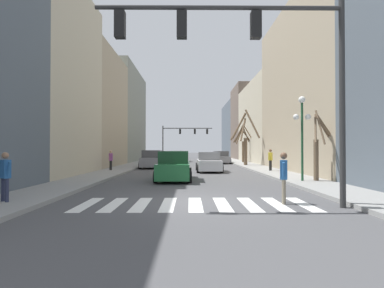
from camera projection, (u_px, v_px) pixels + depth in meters
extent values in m
plane|color=#4C4C4F|center=(195.00, 202.00, 10.39)|extent=(240.00, 240.00, 0.00)
cube|color=gray|center=(19.00, 200.00, 10.34)|extent=(2.46, 90.00, 0.15)
cube|color=gray|center=(369.00, 199.00, 10.45)|extent=(2.46, 90.00, 0.15)
cube|color=#BCB299|center=(37.00, 81.00, 19.83)|extent=(6.00, 9.02, 12.72)
cube|color=tan|center=(86.00, 111.00, 29.43)|extent=(6.00, 10.21, 11.19)
cube|color=gray|center=(117.00, 116.00, 41.71)|extent=(6.00, 14.34, 12.66)
cube|color=tan|center=(325.00, 88.00, 23.20)|extent=(6.00, 15.48, 13.10)
cube|color=#BCB299|center=(271.00, 123.00, 38.33)|extent=(6.00, 14.82, 10.15)
cube|color=#66564C|center=(252.00, 123.00, 50.19)|extent=(6.00, 8.87, 12.18)
cube|color=#515B66|center=(240.00, 131.00, 62.14)|extent=(6.00, 15.07, 11.07)
cube|color=white|center=(87.00, 204.00, 9.91)|extent=(0.45, 2.60, 0.01)
cube|color=white|center=(114.00, 204.00, 9.91)|extent=(0.45, 2.60, 0.01)
cube|color=white|center=(141.00, 204.00, 9.92)|extent=(0.45, 2.60, 0.01)
cube|color=white|center=(168.00, 204.00, 9.93)|extent=(0.45, 2.60, 0.01)
cube|color=white|center=(195.00, 204.00, 9.94)|extent=(0.45, 2.60, 0.01)
cube|color=white|center=(222.00, 204.00, 9.95)|extent=(0.45, 2.60, 0.01)
cube|color=white|center=(249.00, 204.00, 9.95)|extent=(0.45, 2.60, 0.01)
cube|color=white|center=(276.00, 204.00, 9.96)|extent=(0.45, 2.60, 0.01)
cube|color=white|center=(303.00, 204.00, 9.97)|extent=(0.45, 2.60, 0.01)
cylinder|color=#2D2D2D|center=(342.00, 101.00, 9.42)|extent=(0.18, 0.18, 6.70)
cylinder|color=#2D2D2D|center=(219.00, 8.00, 9.43)|extent=(7.78, 0.14, 0.14)
cube|color=black|center=(256.00, 25.00, 9.43)|extent=(0.32, 0.28, 0.84)
cube|color=black|center=(182.00, 25.00, 9.41)|extent=(0.32, 0.28, 0.84)
cube|color=black|center=(120.00, 25.00, 9.39)|extent=(0.32, 0.28, 0.84)
cylinder|color=#2D2D2D|center=(163.00, 143.00, 49.94)|extent=(0.18, 0.18, 5.64)
cylinder|color=#2D2D2D|center=(187.00, 128.00, 50.02)|extent=(8.23, 0.14, 0.14)
cube|color=black|center=(180.00, 132.00, 50.00)|extent=(0.32, 0.28, 0.84)
cube|color=black|center=(195.00, 132.00, 50.02)|extent=(0.32, 0.28, 0.84)
cube|color=black|center=(207.00, 132.00, 50.04)|extent=(0.32, 0.28, 0.84)
cylinder|color=#1E4C2D|center=(302.00, 142.00, 15.84)|extent=(0.12, 0.12, 4.12)
sphere|color=white|center=(302.00, 100.00, 15.88)|extent=(0.36, 0.36, 0.36)
sphere|color=white|center=(296.00, 117.00, 15.86)|extent=(0.31, 0.31, 0.31)
sphere|color=white|center=(308.00, 117.00, 15.87)|extent=(0.31, 0.31, 0.31)
cube|color=#236B38|center=(173.00, 159.00, 35.66)|extent=(1.72, 4.45, 0.77)
cube|color=#133A1E|center=(173.00, 153.00, 35.67)|extent=(1.58, 2.31, 0.63)
cylinder|color=black|center=(180.00, 162.00, 34.29)|extent=(0.22, 0.64, 0.64)
cylinder|color=black|center=(165.00, 162.00, 34.27)|extent=(0.22, 0.64, 0.64)
cylinder|color=black|center=(181.00, 161.00, 37.05)|extent=(0.22, 0.64, 0.64)
cylinder|color=black|center=(167.00, 161.00, 37.03)|extent=(0.22, 0.64, 0.64)
cube|color=silver|center=(209.00, 164.00, 24.16)|extent=(1.77, 4.85, 0.77)
cube|color=slate|center=(209.00, 156.00, 24.17)|extent=(1.62, 2.52, 0.63)
cylinder|color=black|center=(197.00, 166.00, 25.66)|extent=(0.22, 0.64, 0.64)
cylinder|color=black|center=(218.00, 166.00, 25.67)|extent=(0.22, 0.64, 0.64)
cylinder|color=black|center=(198.00, 169.00, 22.65)|extent=(0.22, 0.64, 0.64)
cylinder|color=black|center=(222.00, 169.00, 22.67)|extent=(0.22, 0.64, 0.64)
cube|color=gray|center=(221.00, 159.00, 36.84)|extent=(1.91, 4.37, 0.74)
cube|color=#464648|center=(221.00, 154.00, 36.85)|extent=(1.76, 2.27, 0.61)
cylinder|color=black|center=(212.00, 160.00, 38.18)|extent=(0.22, 0.64, 0.64)
cylinder|color=black|center=(227.00, 160.00, 38.20)|extent=(0.22, 0.64, 0.64)
cylinder|color=black|center=(214.00, 161.00, 35.47)|extent=(0.22, 0.64, 0.64)
cylinder|color=black|center=(230.00, 161.00, 35.49)|extent=(0.22, 0.64, 0.64)
cube|color=#236B38|center=(174.00, 170.00, 17.52)|extent=(1.81, 4.74, 0.84)
cube|color=#133A1E|center=(174.00, 157.00, 17.53)|extent=(1.66, 2.46, 0.69)
cylinder|color=black|center=(190.00, 177.00, 16.06)|extent=(0.22, 0.64, 0.64)
cylinder|color=black|center=(156.00, 177.00, 16.04)|extent=(0.22, 0.64, 0.64)
cylinder|color=black|center=(190.00, 173.00, 18.99)|extent=(0.22, 0.64, 0.64)
cylinder|color=black|center=(161.00, 173.00, 18.98)|extent=(0.22, 0.64, 0.64)
cube|color=white|center=(181.00, 158.00, 42.72)|extent=(1.72, 4.36, 0.75)
cube|color=gray|center=(181.00, 153.00, 42.73)|extent=(1.59, 2.26, 0.61)
cylinder|color=black|center=(187.00, 160.00, 41.37)|extent=(0.22, 0.64, 0.64)
cylinder|color=black|center=(175.00, 160.00, 41.36)|extent=(0.22, 0.64, 0.64)
cylinder|color=black|center=(187.00, 159.00, 44.07)|extent=(0.22, 0.64, 0.64)
cylinder|color=black|center=(175.00, 159.00, 44.06)|extent=(0.22, 0.64, 0.64)
cube|color=gray|center=(152.00, 162.00, 28.22)|extent=(1.86, 4.12, 0.83)
cube|color=#464648|center=(152.00, 154.00, 28.23)|extent=(1.71, 2.14, 0.68)
cylinder|color=black|center=(144.00, 164.00, 29.48)|extent=(0.22, 0.64, 0.64)
cylinder|color=black|center=(164.00, 164.00, 29.50)|extent=(0.22, 0.64, 0.64)
cylinder|color=black|center=(140.00, 165.00, 26.93)|extent=(0.22, 0.64, 0.64)
cylinder|color=black|center=(161.00, 165.00, 26.95)|extent=(0.22, 0.64, 0.64)
cylinder|color=black|center=(271.00, 165.00, 23.23)|extent=(0.12, 0.12, 0.79)
cylinder|color=black|center=(270.00, 166.00, 22.99)|extent=(0.12, 0.12, 0.79)
cube|color=gold|center=(270.00, 156.00, 23.12)|extent=(0.40, 0.44, 0.62)
sphere|color=brown|center=(270.00, 150.00, 23.13)|extent=(0.22, 0.22, 0.22)
cylinder|color=gold|center=(271.00, 157.00, 23.30)|extent=(0.22, 0.27, 0.60)
cylinder|color=gold|center=(269.00, 157.00, 22.94)|extent=(0.22, 0.27, 0.60)
cylinder|color=#282D47|center=(7.00, 190.00, 9.51)|extent=(0.11, 0.11, 0.75)
cylinder|color=#282D47|center=(3.00, 190.00, 9.66)|extent=(0.11, 0.11, 0.75)
cube|color=#235693|center=(5.00, 169.00, 9.59)|extent=(0.42, 0.38, 0.59)
sphere|color=#8C664C|center=(5.00, 155.00, 9.60)|extent=(0.21, 0.21, 0.21)
cylinder|color=#235693|center=(8.00, 170.00, 9.48)|extent=(0.26, 0.21, 0.57)
cylinder|color=#235693|center=(2.00, 170.00, 9.71)|extent=(0.26, 0.21, 0.57)
cylinder|color=black|center=(111.00, 165.00, 23.54)|extent=(0.11, 0.11, 0.74)
cylinder|color=black|center=(110.00, 165.00, 23.76)|extent=(0.11, 0.11, 0.74)
cube|color=#9E4C93|center=(111.00, 157.00, 23.66)|extent=(0.37, 0.42, 0.58)
sphere|color=tan|center=(111.00, 152.00, 23.67)|extent=(0.21, 0.21, 0.21)
cylinder|color=#9E4C93|center=(112.00, 157.00, 23.49)|extent=(0.21, 0.26, 0.57)
cylinder|color=#9E4C93|center=(110.00, 157.00, 23.84)|extent=(0.21, 0.26, 0.57)
cylinder|color=#7A705B|center=(284.00, 191.00, 10.22)|extent=(0.12, 0.12, 0.82)
cylinder|color=#7A705B|center=(284.00, 192.00, 9.94)|extent=(0.12, 0.12, 0.82)
cube|color=#235693|center=(284.00, 170.00, 10.09)|extent=(0.35, 0.45, 0.64)
sphere|color=brown|center=(284.00, 156.00, 10.10)|extent=(0.23, 0.23, 0.23)
cylinder|color=#235693|center=(284.00, 170.00, 10.31)|extent=(0.18, 0.29, 0.62)
cylinder|color=#235693|center=(284.00, 171.00, 9.87)|extent=(0.18, 0.29, 0.62)
cylinder|color=brown|center=(246.00, 151.00, 31.04)|extent=(0.37, 0.37, 2.79)
cylinder|color=brown|center=(243.00, 130.00, 30.53)|extent=(0.86, 1.26, 2.46)
cylinder|color=brown|center=(238.00, 127.00, 31.11)|extent=(1.68, 0.26, 2.81)
cylinder|color=brown|center=(239.00, 126.00, 31.07)|extent=(1.49, 0.18, 2.69)
cylinder|color=brown|center=(252.00, 124.00, 30.54)|extent=(1.36, 1.30, 3.07)
cylinder|color=brown|center=(240.00, 132.00, 31.82)|extent=(1.03, 1.71, 2.22)
cylinder|color=brown|center=(243.00, 152.00, 37.16)|extent=(0.31, 0.31, 2.58)
cylinder|color=brown|center=(249.00, 134.00, 36.67)|extent=(1.24, 1.21, 2.40)
cylinder|color=brown|center=(238.00, 135.00, 37.85)|extent=(1.08, 1.48, 1.94)
cylinder|color=brown|center=(246.00, 134.00, 37.25)|extent=(0.84, 0.25, 1.91)
cylinder|color=brown|center=(247.00, 137.00, 37.40)|extent=(1.22, 0.60, 1.52)
cylinder|color=brown|center=(240.00, 135.00, 36.95)|extent=(1.05, 0.60, 2.19)
cylinder|color=brown|center=(316.00, 160.00, 15.93)|extent=(0.26, 0.26, 2.19)
cylinder|color=brown|center=(320.00, 127.00, 15.49)|extent=(0.15, 1.02, 1.85)
cylinder|color=brown|center=(316.00, 128.00, 15.47)|extent=(0.52, 1.07, 1.60)
cylinder|color=brown|center=(325.00, 130.00, 16.12)|extent=(1.23, 0.46, 1.67)
cylinder|color=brown|center=(325.00, 127.00, 15.97)|extent=(1.12, 0.17, 1.54)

